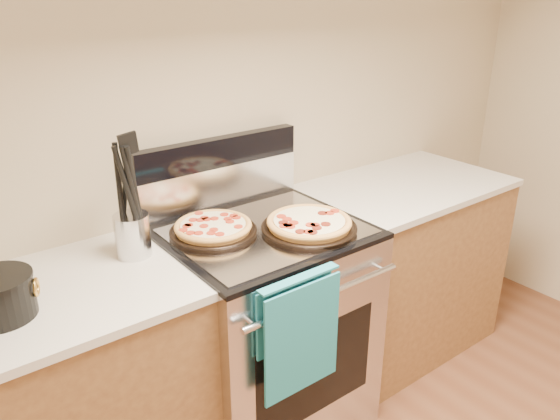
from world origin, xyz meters
TOP-DOWN VIEW (x-y plane):
  - wall_back at (0.00, 2.00)m, footprint 4.00×0.00m
  - range_body at (0.00, 1.65)m, footprint 0.76×0.68m
  - oven_window at (0.00, 1.31)m, footprint 0.56×0.01m
  - cooktop at (0.00, 1.65)m, footprint 0.76×0.68m
  - backsplash_lower at (0.00, 1.96)m, footprint 0.76×0.06m
  - backsplash_upper at (0.00, 1.96)m, footprint 0.76×0.06m
  - oven_handle at (0.00, 1.27)m, footprint 0.70×0.03m
  - dish_towel at (-0.12, 1.27)m, footprint 0.32×0.05m
  - foil_sheet at (0.00, 1.62)m, footprint 0.70×0.55m
  - countertop_left at (-0.88, 1.68)m, footprint 1.02×0.64m
  - cabinet_right at (0.88, 1.68)m, footprint 1.00×0.62m
  - countertop_right at (0.88, 1.68)m, footprint 1.02×0.64m
  - pepperoni_pizza_back at (-0.18, 1.72)m, footprint 0.38×0.38m
  - pepperoni_pizza_front at (0.13, 1.52)m, footprint 0.39×0.39m
  - utensil_crock at (-0.48, 1.77)m, footprint 0.13×0.13m

SIDE VIEW (x-z plane):
  - cabinet_right at x=0.88m, z-range 0.00..0.88m
  - range_body at x=0.00m, z-range 0.00..0.90m
  - oven_window at x=0.00m, z-range 0.25..0.65m
  - dish_towel at x=-0.12m, z-range 0.49..0.91m
  - oven_handle at x=0.00m, z-range 0.79..0.81m
  - countertop_left at x=-0.88m, z-range 0.88..0.91m
  - countertop_right at x=0.88m, z-range 0.88..0.91m
  - cooktop at x=0.00m, z-range 0.90..0.92m
  - foil_sheet at x=0.00m, z-range 0.92..0.93m
  - pepperoni_pizza_back at x=-0.18m, z-range 0.93..0.97m
  - pepperoni_pizza_front at x=0.13m, z-range 0.93..0.98m
  - utensil_crock at x=-0.48m, z-range 0.91..1.06m
  - backsplash_lower at x=0.00m, z-range 0.92..1.10m
  - backsplash_upper at x=0.00m, z-range 1.10..1.22m
  - wall_back at x=0.00m, z-range -0.65..3.35m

